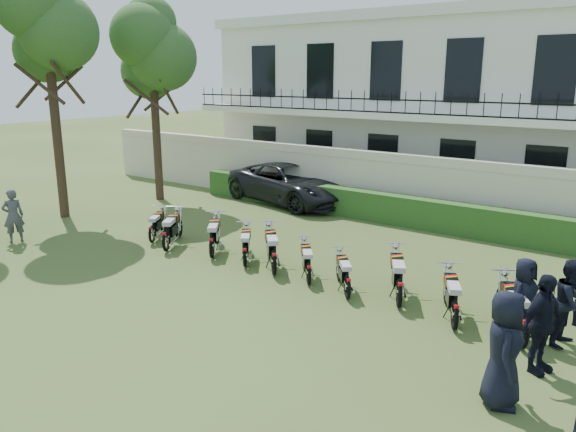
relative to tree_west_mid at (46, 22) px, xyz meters
name	(u,v)px	position (x,y,z in m)	size (l,w,h in m)	color
ground	(247,280)	(9.46, -1.00, -6.67)	(100.00, 100.00, 0.00)	#3A4E1F
perimeter_wall	(393,185)	(9.46, 7.00, -5.50)	(30.00, 0.35, 2.30)	beige
hedge	(409,211)	(10.46, 6.20, -6.17)	(18.00, 0.60, 1.00)	#214518
building	(459,105)	(9.46, 12.96, -2.96)	(20.40, 9.60, 7.40)	white
tree_west_mid	(46,22)	(0.00, 0.00, 0.00)	(3.40, 3.20, 8.82)	#473323
tree_west_near	(152,50)	(0.50, 4.00, -0.78)	(3.40, 3.20, 7.90)	#473323
motorcycle_0	(152,230)	(5.13, -0.33, -6.24)	(0.98, 1.50, 0.93)	black
motorcycle_1	(166,236)	(6.12, -0.64, -6.18)	(1.11, 1.71, 1.06)	black
motorcycle_2	(212,242)	(7.60, -0.30, -6.18)	(1.26, 1.62, 1.07)	black
motorcycle_3	(245,251)	(8.81, -0.30, -6.22)	(1.17, 1.46, 0.97)	black
motorcycle_4	(274,257)	(9.81, -0.34, -6.16)	(1.47, 1.55, 1.11)	black
motorcycle_5	(309,269)	(10.89, -0.36, -6.24)	(1.17, 1.36, 0.93)	black
motorcycle_6	(348,282)	(12.10, -0.55, -6.24)	(1.18, 1.34, 0.93)	black
motorcycle_7	(399,286)	(13.26, -0.31, -6.16)	(1.12, 1.80, 1.11)	black
motorcycle_8	(455,308)	(14.63, -0.65, -6.19)	(0.98, 1.71, 1.03)	black
motorcycle_9	(523,324)	(15.91, -0.67, -6.16)	(1.14, 1.79, 1.11)	black
suv	(291,183)	(5.17, 6.67, -5.89)	(2.60, 5.64, 1.57)	black
inspector	(13,216)	(1.65, -2.71, -5.84)	(0.60, 0.40, 1.65)	#535358
officer_0	(504,349)	(16.14, -2.75, -5.74)	(0.91, 0.59, 1.87)	black
officer_2	(542,324)	(16.36, -1.35, -5.79)	(1.04, 0.43, 1.77)	black
officer_3	(523,298)	(15.75, -0.10, -5.87)	(0.78, 0.51, 1.59)	black
officer_4	(571,303)	(16.56, 0.06, -5.83)	(0.81, 0.63, 1.68)	black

